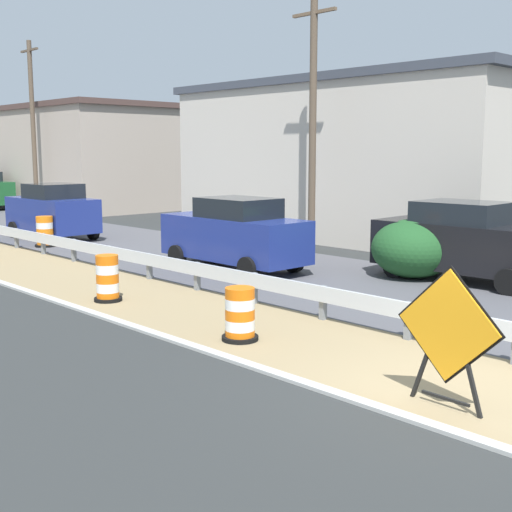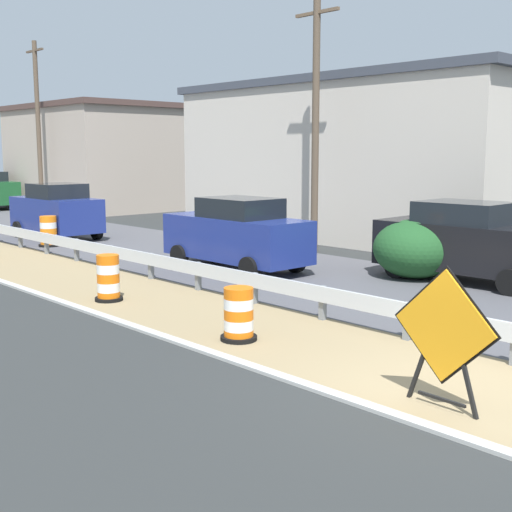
% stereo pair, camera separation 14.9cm
% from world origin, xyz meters
% --- Properties ---
extents(ground_plane, '(160.00, 160.00, 0.00)m').
position_xyz_m(ground_plane, '(0.00, 0.00, 0.00)').
color(ground_plane, '#2B2D2D').
extents(median_dirt_strip, '(3.21, 120.00, 0.01)m').
position_xyz_m(median_dirt_strip, '(0.40, 0.00, 0.00)').
color(median_dirt_strip, '#8E7A56').
rests_on(median_dirt_strip, ground).
extents(curb_near_edge, '(0.20, 120.00, 0.11)m').
position_xyz_m(curb_near_edge, '(-1.30, 0.00, 0.00)').
color(curb_near_edge, '#ADADA8').
rests_on(curb_near_edge, ground).
extents(warning_sign_diamond, '(0.10, 1.60, 1.93)m').
position_xyz_m(warning_sign_diamond, '(-0.60, -0.18, 1.05)').
color(warning_sign_diamond, black).
rests_on(warning_sign_diamond, ground).
extents(traffic_barrel_nearest, '(0.67, 0.67, 0.97)m').
position_xyz_m(traffic_barrel_nearest, '(-0.38, 4.10, 0.43)').
color(traffic_barrel_nearest, orange).
rests_on(traffic_barrel_nearest, ground).
extents(traffic_barrel_close, '(0.63, 0.63, 1.06)m').
position_xyz_m(traffic_barrel_close, '(-0.38, 8.56, 0.48)').
color(traffic_barrel_close, orange).
rests_on(traffic_barrel_close, ground).
extents(traffic_barrel_far, '(0.73, 0.73, 1.09)m').
position_xyz_m(traffic_barrel_far, '(2.74, 17.84, 0.49)').
color(traffic_barrel_far, orange).
rests_on(traffic_barrel_far, ground).
extents(car_lead_far_lane, '(2.14, 4.18, 2.15)m').
position_xyz_m(car_lead_far_lane, '(4.00, 19.68, 1.07)').
color(car_lead_far_lane, navy).
rests_on(car_lead_far_lane, ground).
extents(car_trailing_far_lane, '(2.01, 4.68, 2.08)m').
position_xyz_m(car_trailing_far_lane, '(4.49, 9.64, 1.04)').
color(car_trailing_far_lane, navy).
rests_on(car_trailing_far_lane, ground).
extents(car_distant_a, '(2.24, 4.84, 2.08)m').
position_xyz_m(car_distant_a, '(7.73, 4.16, 1.04)').
color(car_distant_a, black).
rests_on(car_distant_a, ground).
extents(roadside_shop_near, '(6.39, 14.91, 6.14)m').
position_xyz_m(roadside_shop_near, '(13.16, 12.24, 3.08)').
color(roadside_shop_near, beige).
rests_on(roadside_shop_near, ground).
extents(roadside_shop_far, '(6.71, 10.59, 6.06)m').
position_xyz_m(roadside_shop_far, '(12.20, 31.23, 3.04)').
color(roadside_shop_far, '#AD9E8E').
rests_on(roadside_shop_far, ground).
extents(utility_pole_near, '(0.24, 1.80, 8.29)m').
position_xyz_m(utility_pole_near, '(8.62, 10.36, 4.30)').
color(utility_pole_near, brown).
rests_on(utility_pole_near, ground).
extents(utility_pole_mid, '(0.24, 1.80, 9.09)m').
position_xyz_m(utility_pole_mid, '(8.22, 29.71, 4.70)').
color(utility_pole_mid, brown).
rests_on(utility_pole_mid, ground).
extents(bush_roadside, '(2.26, 2.26, 1.59)m').
position_xyz_m(bush_roadside, '(7.12, 5.37, 0.79)').
color(bush_roadside, '#1E4C23').
rests_on(bush_roadside, ground).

